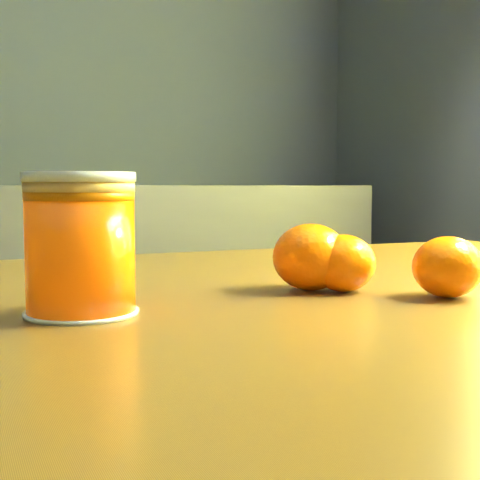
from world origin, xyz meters
name	(u,v)px	position (x,y,z in m)	size (l,w,h in m)	color
table	(303,399)	(0.89, 0.02, 0.70)	(1.15, 0.87, 0.80)	brown
juice_glass	(81,245)	(0.69, -0.04, 0.86)	(0.08, 0.08, 0.10)	#FF5905
orange_front	(343,263)	(0.92, 0.00, 0.83)	(0.06, 0.06, 0.05)	#FF6B05
orange_back	(310,257)	(0.90, 0.01, 0.84)	(0.07, 0.07, 0.06)	#FF6B05
orange_extra	(448,267)	(0.99, -0.06, 0.83)	(0.06, 0.06, 0.05)	#FF6B05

